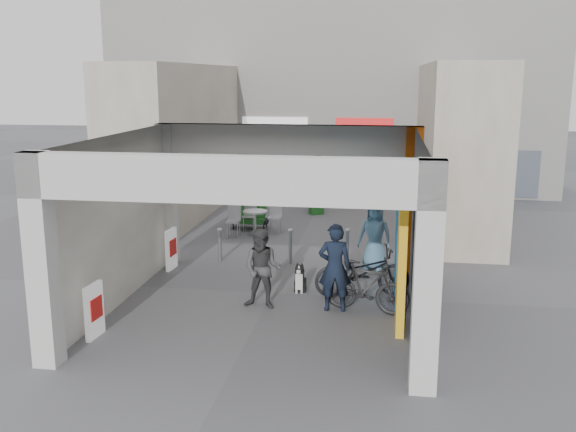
% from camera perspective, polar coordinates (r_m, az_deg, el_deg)
% --- Properties ---
extents(ground, '(90.00, 90.00, 0.00)m').
position_cam_1_polar(ground, '(14.07, -1.41, -6.87)').
color(ground, '#58585D').
rests_on(ground, ground).
extents(arcade_canopy, '(6.40, 6.45, 6.40)m').
position_cam_1_polar(arcade_canopy, '(12.60, 0.30, 1.70)').
color(arcade_canopy, '#B6B6B2').
rests_on(arcade_canopy, ground).
extents(far_building, '(18.00, 4.08, 8.00)m').
position_cam_1_polar(far_building, '(27.18, 3.80, 10.97)').
color(far_building, white).
rests_on(far_building, ground).
extents(plaza_bldg_left, '(2.00, 9.00, 5.00)m').
position_cam_1_polar(plaza_bldg_left, '(21.79, -9.74, 6.56)').
color(plaza_bldg_left, '#C0B59F').
rests_on(plaza_bldg_left, ground).
extents(plaza_bldg_right, '(2.00, 9.00, 5.00)m').
position_cam_1_polar(plaza_bldg_right, '(20.80, 14.67, 6.07)').
color(plaza_bldg_right, '#C0B59F').
rests_on(plaza_bldg_right, ground).
extents(bollard_left, '(0.09, 0.09, 0.84)m').
position_cam_1_polar(bollard_left, '(16.37, -6.07, -2.62)').
color(bollard_left, gray).
rests_on(bollard_left, ground).
extents(bollard_center, '(0.09, 0.09, 0.87)m').
position_cam_1_polar(bollard_center, '(16.10, 0.22, -2.75)').
color(bollard_center, gray).
rests_on(bollard_center, ground).
extents(bollard_right, '(0.09, 0.09, 0.90)m').
position_cam_1_polar(bollard_right, '(16.05, 5.29, -2.79)').
color(bollard_right, gray).
rests_on(bollard_right, ground).
extents(advert_board_near, '(0.14, 0.55, 1.00)m').
position_cam_1_polar(advert_board_near, '(12.15, -16.84, -8.04)').
color(advert_board_near, silver).
rests_on(advert_board_near, ground).
extents(advert_board_far, '(0.13, 0.55, 1.00)m').
position_cam_1_polar(advert_board_far, '(15.89, -10.33, -2.90)').
color(advert_board_far, silver).
rests_on(advert_board_far, ground).
extents(cafe_set, '(1.50, 1.21, 0.91)m').
position_cam_1_polar(cafe_set, '(19.24, -3.11, -0.61)').
color(cafe_set, '#B5B4BA').
rests_on(cafe_set, ground).
extents(produce_stand, '(1.14, 0.62, 0.75)m').
position_cam_1_polar(produce_stand, '(19.88, -3.40, -0.26)').
color(produce_stand, black).
rests_on(produce_stand, ground).
extents(crate_stack, '(0.55, 0.50, 0.56)m').
position_cam_1_polar(crate_stack, '(21.94, 2.54, 0.90)').
color(crate_stack, '#17501E').
rests_on(crate_stack, ground).
extents(border_collie, '(0.25, 0.49, 0.67)m').
position_cam_1_polar(border_collie, '(14.08, 1.06, -5.70)').
color(border_collie, black).
rests_on(border_collie, ground).
extents(man_with_dog, '(0.69, 0.49, 1.80)m').
position_cam_1_polar(man_with_dog, '(12.84, 4.17, -4.59)').
color(man_with_dog, black).
rests_on(man_with_dog, ground).
extents(man_back_turned, '(0.85, 0.69, 1.64)m').
position_cam_1_polar(man_back_turned, '(12.99, -2.29, -4.71)').
color(man_back_turned, '#3C3C3E').
rests_on(man_back_turned, ground).
extents(man_elderly, '(0.94, 0.74, 1.68)m').
position_cam_1_polar(man_elderly, '(15.72, 7.73, -1.72)').
color(man_elderly, teal).
rests_on(man_elderly, ground).
extents(man_crates, '(1.23, 0.90, 1.93)m').
position_cam_1_polar(man_crates, '(22.78, 2.62, 3.08)').
color(man_crates, black).
rests_on(man_crates, ground).
extents(bicycle_front, '(2.17, 1.20, 1.08)m').
position_cam_1_polar(bicycle_front, '(13.82, 6.64, -4.94)').
color(bicycle_front, black).
rests_on(bicycle_front, ground).
extents(bicycle_rear, '(1.81, 0.90, 1.05)m').
position_cam_1_polar(bicycle_rear, '(12.93, 6.95, -6.26)').
color(bicycle_rear, black).
rests_on(bicycle_rear, ground).
extents(white_van, '(3.93, 1.79, 1.31)m').
position_cam_1_polar(white_van, '(24.35, 4.88, 2.90)').
color(white_van, white).
rests_on(white_van, ground).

